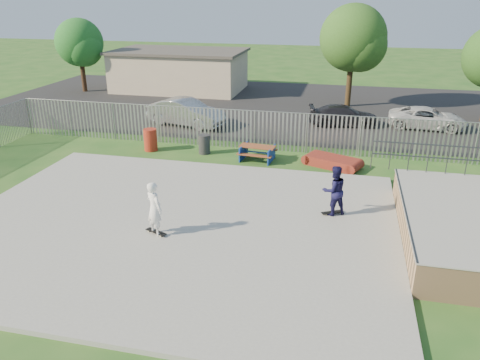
% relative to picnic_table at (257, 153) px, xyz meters
% --- Properties ---
extents(ground, '(120.00, 120.00, 0.00)m').
position_rel_picnic_table_xyz_m(ground, '(-1.46, -7.38, -0.36)').
color(ground, '#24551D').
rests_on(ground, ground).
extents(concrete_slab, '(15.00, 12.00, 0.15)m').
position_rel_picnic_table_xyz_m(concrete_slab, '(-1.46, -7.38, -0.29)').
color(concrete_slab, '#969691').
rests_on(concrete_slab, ground).
extents(quarter_pipe, '(5.50, 7.05, 2.19)m').
position_rel_picnic_table_xyz_m(quarter_pipe, '(8.03, -6.34, 0.20)').
color(quarter_pipe, tan).
rests_on(quarter_pipe, ground).
extents(fence, '(26.04, 16.02, 2.00)m').
position_rel_picnic_table_xyz_m(fence, '(-0.46, -2.79, 0.64)').
color(fence, gray).
rests_on(fence, ground).
extents(picnic_table, '(1.80, 1.54, 0.71)m').
position_rel_picnic_table_xyz_m(picnic_table, '(0.00, 0.00, 0.00)').
color(picnic_table, brown).
rests_on(picnic_table, ground).
extents(funbox, '(2.49, 1.91, 0.45)m').
position_rel_picnic_table_xyz_m(funbox, '(3.55, -0.11, -0.14)').
color(funbox, maroon).
rests_on(funbox, ground).
extents(trash_bin_red, '(0.67, 0.67, 1.12)m').
position_rel_picnic_table_xyz_m(trash_bin_red, '(-5.56, 0.23, 0.20)').
color(trash_bin_red, maroon).
rests_on(trash_bin_red, ground).
extents(trash_bin_grey, '(0.58, 0.58, 0.96)m').
position_rel_picnic_table_xyz_m(trash_bin_grey, '(-2.76, 0.37, 0.12)').
color(trash_bin_grey, '#29292C').
rests_on(trash_bin_grey, ground).
extents(parking_lot, '(40.00, 18.00, 0.02)m').
position_rel_picnic_table_xyz_m(parking_lot, '(-1.46, 11.62, -0.35)').
color(parking_lot, black).
rests_on(parking_lot, ground).
extents(car_silver, '(5.06, 2.80, 1.58)m').
position_rel_picnic_table_xyz_m(car_silver, '(-5.35, 5.17, 0.45)').
color(car_silver, '#AFAFB4').
rests_on(car_silver, parking_lot).
extents(car_dark, '(4.37, 2.35, 1.20)m').
position_rel_picnic_table_xyz_m(car_dark, '(3.87, 7.26, 0.26)').
color(car_dark, black).
rests_on(car_dark, parking_lot).
extents(car_white, '(4.57, 2.41, 1.22)m').
position_rel_picnic_table_xyz_m(car_white, '(8.68, 7.69, 0.27)').
color(car_white, silver).
rests_on(car_white, parking_lot).
extents(building, '(10.40, 6.40, 3.20)m').
position_rel_picnic_table_xyz_m(building, '(-9.46, 15.62, 1.25)').
color(building, beige).
rests_on(building, ground).
extents(tree_left, '(3.69, 3.69, 5.69)m').
position_rel_picnic_table_xyz_m(tree_left, '(-16.80, 13.25, 3.46)').
color(tree_left, '#382416').
rests_on(tree_left, ground).
extents(tree_mid, '(4.45, 4.45, 6.87)m').
position_rel_picnic_table_xyz_m(tree_mid, '(4.03, 12.58, 4.27)').
color(tree_mid, '#3E2D19').
rests_on(tree_mid, ground).
extents(skateboard_a, '(0.80, 0.56, 0.08)m').
position_rel_picnic_table_xyz_m(skateboard_a, '(3.79, -5.49, -0.17)').
color(skateboard_a, black).
rests_on(skateboard_a, concrete_slab).
extents(skateboard_b, '(0.81, 0.50, 0.08)m').
position_rel_picnic_table_xyz_m(skateboard_b, '(-1.78, -8.27, -0.17)').
color(skateboard_b, black).
rests_on(skateboard_b, concrete_slab).
extents(skater_navy, '(1.10, 1.03, 1.82)m').
position_rel_picnic_table_xyz_m(skater_navy, '(3.79, -5.49, 0.70)').
color(skater_navy, '#15143F').
rests_on(skater_navy, concrete_slab).
extents(skater_white, '(0.79, 0.73, 1.82)m').
position_rel_picnic_table_xyz_m(skater_white, '(-1.78, -8.27, 0.70)').
color(skater_white, white).
rests_on(skater_white, concrete_slab).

